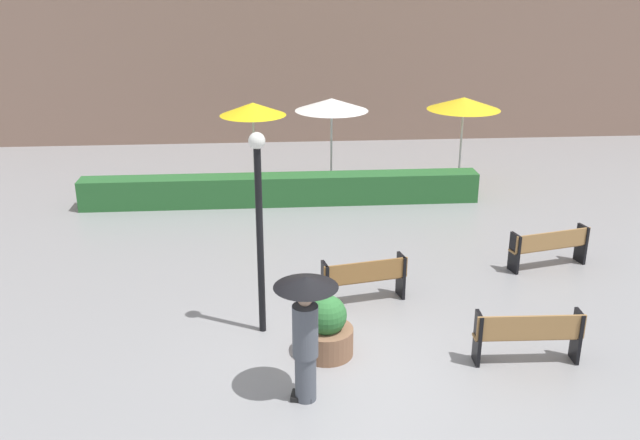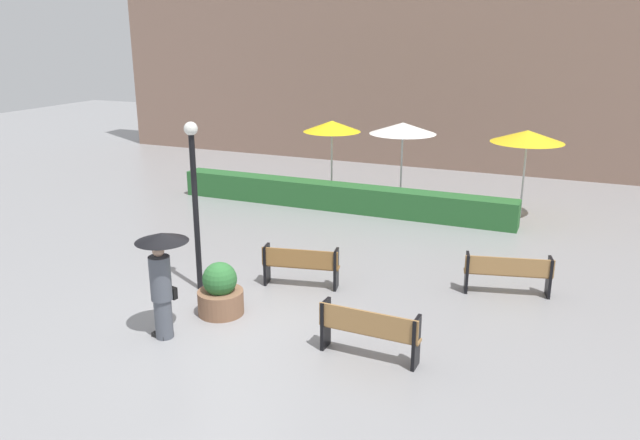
% 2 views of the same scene
% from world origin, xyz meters
% --- Properties ---
extents(ground_plane, '(60.00, 60.00, 0.00)m').
position_xyz_m(ground_plane, '(0.00, 0.00, 0.00)').
color(ground_plane, gray).
extents(bench_near_right, '(1.76, 0.39, 0.90)m').
position_xyz_m(bench_near_right, '(3.02, 0.04, 0.54)').
color(bench_near_right, '#9E7242').
rests_on(bench_near_right, ground).
extents(bench_mid_center, '(1.69, 0.68, 0.88)m').
position_xyz_m(bench_mid_center, '(0.66, 2.40, 0.52)').
color(bench_mid_center, olive).
rests_on(bench_mid_center, ground).
extents(bench_far_right, '(1.82, 0.75, 0.85)m').
position_xyz_m(bench_far_right, '(4.84, 3.72, 0.51)').
color(bench_far_right, '#9E7242').
rests_on(bench_far_right, ground).
extents(pedestrian_with_umbrella, '(0.94, 0.94, 1.97)m').
position_xyz_m(pedestrian_with_umbrella, '(-0.63, -0.66, 1.27)').
color(pedestrian_with_umbrella, '#4C515B').
rests_on(pedestrian_with_umbrella, ground).
extents(planter_pot, '(0.90, 0.90, 1.06)m').
position_xyz_m(planter_pot, '(-0.22, 0.56, 0.45)').
color(planter_pot, brown).
rests_on(planter_pot, ground).
extents(lamp_post, '(0.28, 0.28, 3.61)m').
position_xyz_m(lamp_post, '(-1.29, 1.44, 2.24)').
color(lamp_post, black).
rests_on(lamp_post, ground).
extents(patio_umbrella_yellow, '(1.85, 1.85, 2.57)m').
position_xyz_m(patio_umbrella_yellow, '(-1.51, 9.55, 2.38)').
color(patio_umbrella_yellow, silver).
rests_on(patio_umbrella_yellow, ground).
extents(patio_umbrella_white, '(2.10, 2.10, 2.58)m').
position_xyz_m(patio_umbrella_white, '(0.72, 9.97, 2.39)').
color(patio_umbrella_white, silver).
rests_on(patio_umbrella_white, ground).
extents(patio_umbrella_yellow_far, '(2.09, 2.09, 2.60)m').
position_xyz_m(patio_umbrella_yellow_far, '(4.48, 9.74, 2.42)').
color(patio_umbrella_yellow_far, silver).
rests_on(patio_umbrella_yellow_far, ground).
extents(hedge_strip, '(10.72, 0.70, 0.80)m').
position_xyz_m(hedge_strip, '(-0.78, 8.40, 0.40)').
color(hedge_strip, '#28602D').
rests_on(hedge_strip, ground).
extents(building_facade, '(28.00, 1.20, 10.75)m').
position_xyz_m(building_facade, '(0.00, 16.00, 5.38)').
color(building_facade, '#846656').
rests_on(building_facade, ground).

